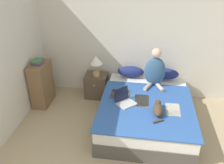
% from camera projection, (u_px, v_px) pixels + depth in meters
% --- Properties ---
extents(wall_back, '(5.07, 0.05, 2.55)m').
position_uv_depth(wall_back, '(137.00, 38.00, 4.79)').
color(wall_back, beige).
rests_on(wall_back, ground_plane).
extents(bed, '(1.61, 2.01, 0.50)m').
position_uv_depth(bed, '(146.00, 112.00, 4.32)').
color(bed, '#4C4742').
rests_on(bed, ground_plane).
extents(pillow_near, '(0.55, 0.24, 0.23)m').
position_uv_depth(pillow_near, '(131.00, 72.00, 4.94)').
color(pillow_near, navy).
rests_on(pillow_near, bed).
extents(pillow_far, '(0.55, 0.24, 0.23)m').
position_uv_depth(pillow_far, '(165.00, 74.00, 4.85)').
color(pillow_far, navy).
rests_on(pillow_far, bed).
extents(person_sitting, '(0.40, 0.39, 0.76)m').
position_uv_depth(person_sitting, '(155.00, 70.00, 4.53)').
color(person_sitting, '#33567A').
rests_on(person_sitting, bed).
extents(cat_tabby, '(0.17, 0.49, 0.16)m').
position_uv_depth(cat_tabby, '(158.00, 109.00, 3.82)').
color(cat_tabby, '#473828').
rests_on(cat_tabby, bed).
extents(laptop_open, '(0.42, 0.42, 0.25)m').
position_uv_depth(laptop_open, '(125.00, 100.00, 4.10)').
color(laptop_open, '#B7B7BC').
rests_on(laptop_open, bed).
extents(nightstand, '(0.47, 0.43, 0.51)m').
position_uv_depth(nightstand, '(96.00, 85.00, 5.15)').
color(nightstand, brown).
rests_on(nightstand, ground_plane).
extents(table_lamp, '(0.26, 0.26, 0.45)m').
position_uv_depth(table_lamp, '(96.00, 62.00, 4.84)').
color(table_lamp, tan).
rests_on(table_lamp, nightstand).
extents(bookshelf, '(0.29, 0.57, 0.90)m').
position_uv_depth(bookshelf, '(42.00, 84.00, 4.81)').
color(bookshelf, brown).
rests_on(bookshelf, ground_plane).
extents(book_stack_top, '(0.17, 0.23, 0.09)m').
position_uv_depth(book_stack_top, '(38.00, 61.00, 4.57)').
color(book_stack_top, '#334C8E').
rests_on(book_stack_top, bookshelf).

